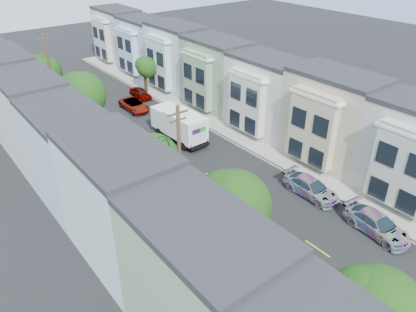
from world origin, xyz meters
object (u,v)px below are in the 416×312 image
(parked_right_a, at_px, (377,224))
(parked_right_d, at_px, (141,93))
(parked_left_b, at_px, (316,310))
(parked_left_c, at_px, (221,233))
(parked_left_d, at_px, (140,167))
(parked_right_c, at_px, (186,118))
(utility_pole_far, at_px, (51,77))
(fedex_truck, at_px, (179,124))
(tree_d, at_px, (82,95))
(lead_sedan, at_px, (134,105))
(utility_pole_near, at_px, (180,171))
(tree_c, at_px, (152,159))
(parked_right_b, at_px, (311,188))
(tree_e, at_px, (43,73))
(tree_b, at_px, (233,207))
(tree_far_r, at_px, (146,68))

(parked_right_a, distance_m, parked_right_d, 35.32)
(parked_left_b, height_order, parked_left_c, parked_left_b)
(parked_left_d, distance_m, parked_right_c, 11.71)
(utility_pole_far, distance_m, fedex_truck, 16.30)
(parked_left_c, relative_size, parked_right_a, 0.79)
(tree_d, relative_size, parked_left_c, 1.99)
(utility_pole_far, xyz_separation_m, lead_sedan, (8.46, -3.41, -4.47))
(parked_left_c, xyz_separation_m, parked_right_d, (9.80, 28.75, 0.02))
(utility_pole_near, xyz_separation_m, parked_left_c, (1.40, -2.97, -4.50))
(utility_pole_near, relative_size, lead_sedan, 2.04)
(parked_left_d, bearing_deg, tree_c, -104.39)
(utility_pole_far, bearing_deg, parked_right_b, -69.06)
(parked_right_b, relative_size, parked_right_c, 1.13)
(parked_left_d, xyz_separation_m, parked_right_b, (9.80, -12.15, 0.05))
(tree_e, height_order, parked_right_d, tree_e)
(tree_e, distance_m, utility_pole_far, 3.00)
(parked_right_c, bearing_deg, tree_b, -115.63)
(parked_right_c, bearing_deg, parked_right_d, 92.50)
(fedex_truck, relative_size, lead_sedan, 1.41)
(tree_b, distance_m, tree_far_r, 35.46)
(tree_c, distance_m, parked_left_b, 16.04)
(tree_e, bearing_deg, parked_right_d, -16.02)
(parked_right_c, bearing_deg, fedex_truck, -132.21)
(parked_left_b, distance_m, parked_right_c, 28.72)
(lead_sedan, bearing_deg, parked_right_a, -84.36)
(parked_left_c, relative_size, parked_left_d, 0.92)
(tree_c, distance_m, parked_right_b, 13.75)
(tree_d, xyz_separation_m, utility_pole_far, (0.00, 8.86, -0.49))
(lead_sedan, bearing_deg, tree_b, -105.90)
(parked_left_c, bearing_deg, parked_right_d, 66.64)
(tree_d, height_order, parked_left_b, tree_d)
(parked_left_c, bearing_deg, tree_d, 89.45)
(parked_right_d, bearing_deg, tree_far_r, 35.80)
(lead_sedan, relative_size, parked_right_b, 0.97)
(tree_b, xyz_separation_m, tree_c, (-0.00, 9.51, -0.93))
(tree_b, bearing_deg, tree_d, 90.00)
(tree_c, distance_m, fedex_truck, 12.19)
(utility_pole_far, bearing_deg, tree_far_r, 5.20)
(tree_b, height_order, lead_sedan, tree_b)
(tree_c, xyz_separation_m, utility_pole_far, (0.00, 22.15, 0.80))
(tree_c, height_order, lead_sedan, tree_c)
(utility_pole_far, bearing_deg, tree_d, -90.01)
(parked_left_c, bearing_deg, parked_right_b, -6.30)
(parked_left_b, distance_m, parked_left_c, 8.74)
(parked_right_a, height_order, parked_right_d, parked_right_a)
(parked_left_c, height_order, parked_right_b, parked_right_b)
(tree_c, relative_size, tree_far_r, 1.30)
(utility_pole_near, bearing_deg, tree_e, 90.00)
(parked_right_c, bearing_deg, utility_pole_far, 138.77)
(parked_right_c, bearing_deg, tree_e, 131.76)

